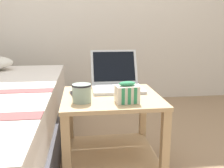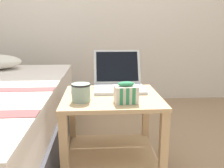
{
  "view_description": "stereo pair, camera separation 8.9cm",
  "coord_description": "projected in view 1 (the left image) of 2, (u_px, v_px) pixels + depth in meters",
  "views": [
    {
      "loc": [
        -0.18,
        -1.43,
        0.9
      ],
      "look_at": [
        0.0,
        -0.04,
        0.58
      ],
      "focal_mm": 40.0,
      "sensor_mm": 36.0,
      "label": 1
    },
    {
      "loc": [
        -0.09,
        -1.44,
        0.9
      ],
      "look_at": [
        0.0,
        -0.04,
        0.58
      ],
      "focal_mm": 40.0,
      "sensor_mm": 36.0,
      "label": 2
    }
  ],
  "objects": [
    {
      "name": "cell_phone",
      "position": [
        78.0,
        94.0,
        1.5
      ],
      "size": [
        0.1,
        0.15,
        0.01
      ],
      "color": "black",
      "rests_on": "bedside_table"
    },
    {
      "name": "bedside_table",
      "position": [
        111.0,
        123.0,
        1.53
      ],
      "size": [
        0.58,
        0.54,
        0.5
      ],
      "color": "tan",
      "rests_on": "ground_plane"
    },
    {
      "name": "snack_bag",
      "position": [
        127.0,
        93.0,
        1.34
      ],
      "size": [
        0.13,
        0.1,
        0.12
      ],
      "color": "silver",
      "rests_on": "bedside_table"
    },
    {
      "name": "laptop",
      "position": [
        116.0,
        81.0,
        1.66
      ],
      "size": [
        0.32,
        0.35,
        0.24
      ],
      "color": "#B7BABC",
      "rests_on": "bedside_table"
    },
    {
      "name": "mug_front_left",
      "position": [
        82.0,
        92.0,
        1.36
      ],
      "size": [
        0.11,
        0.15,
        0.1
      ],
      "color": "#8CA593",
      "rests_on": "bedside_table"
    }
  ]
}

